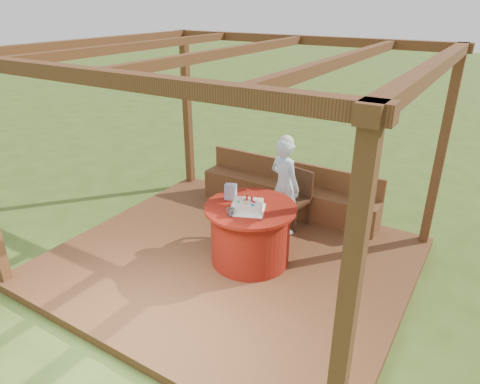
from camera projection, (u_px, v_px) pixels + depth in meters
name	position (u px, v px, depth m)	size (l,w,h in m)	color
ground	(230.00, 265.00, 5.83)	(60.00, 60.00, 0.00)	#37521B
deck	(230.00, 261.00, 5.80)	(4.50, 4.00, 0.12)	brown
pergola	(228.00, 87.00, 4.84)	(4.50, 4.00, 2.72)	brown
bench	(287.00, 195.00, 7.00)	(3.00, 0.42, 0.80)	brown
table	(250.00, 233.00, 5.57)	(1.18, 1.18, 0.80)	maroon
chair	(297.00, 195.00, 6.50)	(0.49, 0.49, 0.86)	#3C2113
elderly_woman	(284.00, 185.00, 6.16)	(0.61, 0.50, 1.49)	#A9DEFB
birthday_cake	(248.00, 206.00, 5.29)	(0.54, 0.54, 0.18)	white
gift_bag	(231.00, 192.00, 5.56)	(0.15, 0.09, 0.21)	#C37EB1
drinking_glass	(230.00, 212.00, 5.15)	(0.10, 0.10, 0.10)	white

